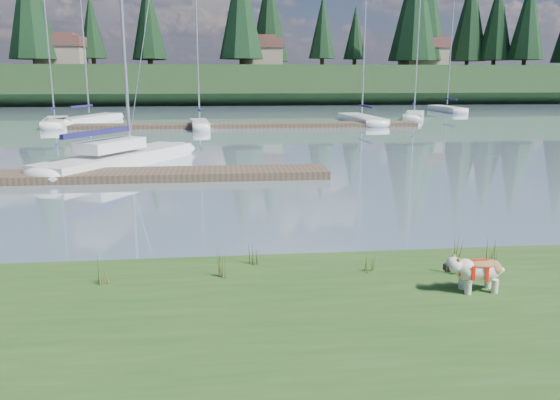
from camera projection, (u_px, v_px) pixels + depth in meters
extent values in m
plane|color=#7E97A7|center=(221.00, 127.00, 41.24)|extent=(200.00, 200.00, 0.00)
cube|color=#2B4F1D|center=(228.00, 395.00, 6.30)|extent=(60.00, 9.00, 0.35)
cube|color=black|center=(220.00, 85.00, 82.38)|extent=(200.00, 20.00, 5.00)
cylinder|color=silver|center=(468.00, 287.00, 8.74)|extent=(0.11, 0.11, 0.23)
cylinder|color=silver|center=(462.00, 282.00, 8.96)|extent=(0.11, 0.11, 0.23)
cylinder|color=silver|center=(495.00, 286.00, 8.80)|extent=(0.11, 0.11, 0.23)
cylinder|color=silver|center=(488.00, 281.00, 9.01)|extent=(0.11, 0.11, 0.23)
ellipsoid|color=silver|center=(480.00, 270.00, 8.83)|extent=(0.75, 0.38, 0.35)
ellipsoid|color=#966438|center=(481.00, 264.00, 8.80)|extent=(0.52, 0.36, 0.12)
ellipsoid|color=silver|center=(454.00, 265.00, 8.75)|extent=(0.26, 0.27, 0.26)
cube|color=black|center=(447.00, 268.00, 8.75)|extent=(0.08, 0.13, 0.10)
cube|color=white|center=(119.00, 161.00, 23.45)|extent=(5.81, 8.22, 0.70)
ellipsoid|color=white|center=(175.00, 149.00, 27.19)|extent=(2.72, 2.89, 0.70)
cube|color=#19164E|center=(97.00, 133.00, 22.05)|extent=(2.06, 3.40, 0.20)
cube|color=white|center=(111.00, 145.00, 22.86)|extent=(2.67, 3.31, 0.45)
cube|color=#4C3D2C|center=(115.00, 175.00, 20.43)|extent=(16.00, 2.00, 0.30)
cube|color=#4C3D2C|center=(248.00, 125.00, 41.42)|extent=(26.00, 2.20, 0.30)
cube|color=white|center=(55.00, 123.00, 42.29)|extent=(2.95, 7.08, 0.70)
ellipsoid|color=white|center=(58.00, 120.00, 45.50)|extent=(1.86, 2.15, 0.70)
cylinder|color=silver|center=(48.00, 46.00, 41.01)|extent=(0.12, 0.12, 10.47)
cube|color=#19164E|center=(53.00, 108.00, 41.16)|extent=(0.76, 2.73, 0.20)
cube|color=white|center=(90.00, 120.00, 45.51)|extent=(4.19, 7.89, 0.70)
ellipsoid|color=white|center=(114.00, 117.00, 49.19)|extent=(2.29, 2.55, 0.70)
cylinder|color=silver|center=(83.00, 37.00, 44.05)|extent=(0.12, 0.12, 12.09)
cube|color=#19164E|center=(81.00, 106.00, 44.25)|extent=(1.20, 2.97, 0.20)
cube|color=white|center=(200.00, 126.00, 40.29)|extent=(1.64, 5.32, 0.70)
ellipsoid|color=white|center=(198.00, 123.00, 42.79)|extent=(1.26, 1.52, 0.70)
cylinder|color=silver|center=(198.00, 60.00, 39.25)|extent=(0.12, 0.12, 8.23)
cube|color=#19164E|center=(200.00, 110.00, 39.34)|extent=(0.38, 2.09, 0.20)
cube|color=white|center=(362.00, 120.00, 45.37)|extent=(2.30, 8.41, 0.70)
ellipsoid|color=white|center=(348.00, 116.00, 49.38)|extent=(1.93, 2.36, 0.70)
cylinder|color=silver|center=(365.00, 33.00, 43.82)|extent=(0.12, 0.12, 12.80)
cube|color=#19164E|center=(367.00, 106.00, 44.01)|extent=(0.36, 3.32, 0.20)
cube|color=white|center=(414.00, 116.00, 49.48)|extent=(4.04, 6.93, 0.70)
ellipsoid|color=white|center=(416.00, 114.00, 52.70)|extent=(2.09, 2.30, 0.70)
cylinder|color=silver|center=(418.00, 50.00, 48.19)|extent=(0.12, 0.12, 10.57)
cube|color=#19164E|center=(414.00, 104.00, 48.35)|extent=(1.22, 2.60, 0.20)
cube|color=white|center=(447.00, 110.00, 59.47)|extent=(1.65, 7.17, 0.70)
ellipsoid|color=white|center=(434.00, 108.00, 62.95)|extent=(1.57, 1.96, 0.70)
cylinder|color=silver|center=(451.00, 54.00, 58.16)|extent=(0.12, 0.12, 10.69)
cube|color=#19164E|center=(451.00, 99.00, 58.26)|extent=(0.21, 2.85, 0.20)
cone|color=#475B23|center=(220.00, 264.00, 9.48)|extent=(0.03, 0.03, 0.48)
cone|color=brown|center=(226.00, 267.00, 9.43)|extent=(0.03, 0.03, 0.38)
cone|color=#475B23|center=(223.00, 262.00, 9.51)|extent=(0.03, 0.03, 0.52)
cone|color=brown|center=(228.00, 268.00, 9.48)|extent=(0.03, 0.03, 0.33)
cone|color=#475B23|center=(221.00, 266.00, 9.41)|extent=(0.03, 0.03, 0.43)
cone|color=#475B23|center=(249.00, 253.00, 10.15)|extent=(0.03, 0.03, 0.41)
cone|color=brown|center=(255.00, 256.00, 10.10)|extent=(0.03, 0.03, 0.33)
cone|color=#475B23|center=(252.00, 251.00, 10.18)|extent=(0.03, 0.03, 0.45)
cone|color=brown|center=(257.00, 256.00, 10.15)|extent=(0.03, 0.03, 0.29)
cone|color=#475B23|center=(250.00, 255.00, 10.08)|extent=(0.03, 0.03, 0.37)
cone|color=#475B23|center=(454.00, 254.00, 9.66)|extent=(0.03, 0.03, 0.68)
cone|color=brown|center=(461.00, 259.00, 9.62)|extent=(0.03, 0.03, 0.54)
cone|color=#475B23|center=(457.00, 252.00, 9.69)|extent=(0.03, 0.03, 0.75)
cone|color=brown|center=(462.00, 260.00, 9.67)|extent=(0.03, 0.03, 0.47)
cone|color=#475B23|center=(457.00, 258.00, 9.59)|extent=(0.03, 0.03, 0.61)
cone|color=#475B23|center=(99.00, 270.00, 9.22)|extent=(0.03, 0.03, 0.45)
cone|color=brown|center=(105.00, 273.00, 9.17)|extent=(0.03, 0.03, 0.36)
cone|color=#475B23|center=(103.00, 268.00, 9.25)|extent=(0.03, 0.03, 0.50)
cone|color=brown|center=(108.00, 274.00, 9.22)|extent=(0.03, 0.03, 0.32)
cone|color=#475B23|center=(100.00, 273.00, 9.15)|extent=(0.03, 0.03, 0.41)
cone|color=#475B23|center=(366.00, 262.00, 9.76)|extent=(0.03, 0.03, 0.35)
cone|color=brown|center=(373.00, 265.00, 9.71)|extent=(0.03, 0.03, 0.28)
cone|color=#475B23|center=(369.00, 260.00, 9.79)|extent=(0.03, 0.03, 0.38)
cone|color=brown|center=(374.00, 265.00, 9.75)|extent=(0.03, 0.03, 0.24)
cone|color=#475B23|center=(368.00, 264.00, 9.69)|extent=(0.03, 0.03, 0.31)
cone|color=#475B23|center=(487.00, 252.00, 10.11)|extent=(0.03, 0.03, 0.48)
cone|color=brown|center=(495.00, 255.00, 10.06)|extent=(0.03, 0.03, 0.39)
cone|color=#475B23|center=(490.00, 250.00, 10.14)|extent=(0.03, 0.03, 0.53)
cone|color=brown|center=(495.00, 256.00, 10.11)|extent=(0.03, 0.03, 0.34)
cone|color=#475B23|center=(490.00, 254.00, 10.04)|extent=(0.03, 0.03, 0.43)
cube|color=#33281C|center=(225.00, 271.00, 10.59)|extent=(60.00, 0.50, 0.14)
cylinder|color=#382619|center=(35.00, 60.00, 74.18)|extent=(0.60, 0.60, 1.80)
cone|color=black|center=(29.00, 1.00, 72.49)|extent=(6.60, 6.60, 15.00)
cylinder|color=#382619|center=(151.00, 61.00, 79.62)|extent=(0.60, 0.60, 1.80)
cone|color=black|center=(149.00, 19.00, 78.32)|extent=(4.84, 4.84, 11.00)
cylinder|color=#382619|center=(242.00, 61.00, 75.16)|extent=(0.60, 0.60, 1.80)
cone|color=black|center=(241.00, 6.00, 73.56)|extent=(6.16, 6.16, 14.00)
cylinder|color=#382619|center=(322.00, 62.00, 80.28)|extent=(0.60, 0.60, 1.80)
cone|color=black|center=(323.00, 26.00, 79.19)|extent=(3.96, 3.96, 9.00)
cylinder|color=#382619|center=(412.00, 61.00, 79.70)|extent=(0.60, 0.60, 1.80)
cone|color=black|center=(415.00, 3.00, 77.90)|extent=(7.04, 7.04, 16.00)
cylinder|color=#382619|center=(493.00, 62.00, 84.06)|extent=(0.60, 0.60, 1.80)
cone|color=black|center=(497.00, 19.00, 82.67)|extent=(5.28, 5.28, 12.00)
cube|color=gray|center=(62.00, 57.00, 76.32)|extent=(6.00, 5.00, 2.80)
cube|color=brown|center=(60.00, 42.00, 75.86)|extent=(6.30, 5.30, 1.40)
cube|color=brown|center=(60.00, 36.00, 75.68)|extent=(4.20, 3.60, 0.70)
cube|color=gray|center=(261.00, 58.00, 80.21)|extent=(6.00, 5.00, 2.80)
cube|color=brown|center=(261.00, 43.00, 79.74)|extent=(6.30, 5.30, 1.40)
cube|color=brown|center=(260.00, 38.00, 79.56)|extent=(4.20, 3.60, 0.70)
cube|color=gray|center=(423.00, 58.00, 80.76)|extent=(6.00, 5.00, 2.80)
cube|color=brown|center=(424.00, 43.00, 80.30)|extent=(6.30, 5.30, 1.40)
cube|color=brown|center=(424.00, 38.00, 80.12)|extent=(4.20, 3.60, 0.70)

